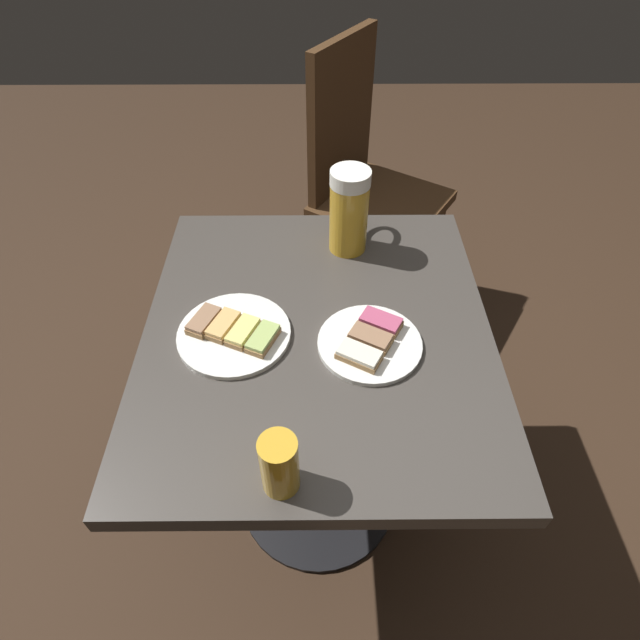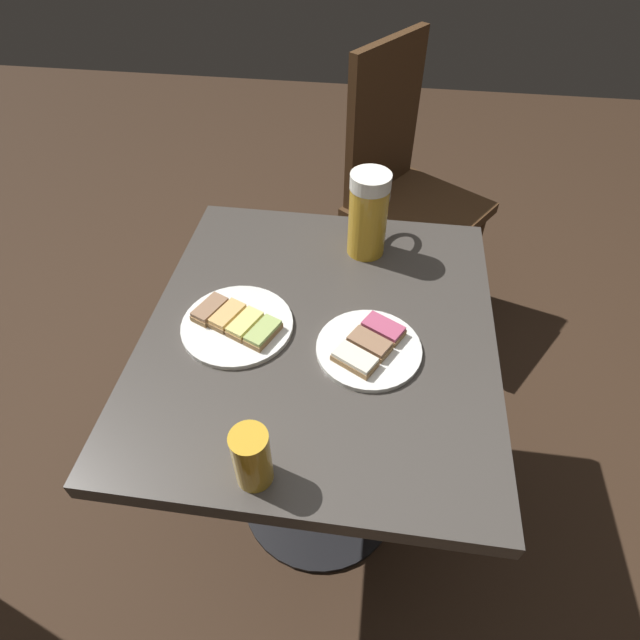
{
  "view_description": "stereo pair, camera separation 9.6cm",
  "coord_description": "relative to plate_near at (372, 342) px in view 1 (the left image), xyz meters",
  "views": [
    {
      "loc": [
        -0.0,
        -0.67,
        1.42
      ],
      "look_at": [
        0.0,
        0.0,
        0.73
      ],
      "focal_mm": 28.65,
      "sensor_mm": 36.0,
      "label": 1
    },
    {
      "loc": [
        0.09,
        -0.66,
        1.42
      ],
      "look_at": [
        0.0,
        0.0,
        0.73
      ],
      "focal_mm": 28.65,
      "sensor_mm": 36.0,
      "label": 2
    }
  ],
  "objects": [
    {
      "name": "plate_far",
      "position": [
        -0.25,
        0.03,
        -0.0
      ],
      "size": [
        0.21,
        0.21,
        0.03
      ],
      "color": "white",
      "rests_on": "cafe_table"
    },
    {
      "name": "cafe_chair",
      "position": [
        0.06,
        0.89,
        -0.18
      ],
      "size": [
        0.53,
        0.53,
        0.95
      ],
      "rotation": [
        0.0,
        0.0,
        -2.16
      ],
      "color": "#472D19",
      "rests_on": "ground_plane"
    },
    {
      "name": "plate_near",
      "position": [
        0.0,
        0.0,
        0.0
      ],
      "size": [
        0.19,
        0.19,
        0.03
      ],
      "color": "white",
      "rests_on": "cafe_table"
    },
    {
      "name": "cafe_table",
      "position": [
        -0.1,
        0.05,
        -0.17
      ],
      "size": [
        0.66,
        0.74,
        0.71
      ],
      "color": "black",
      "rests_on": "ground_plane"
    },
    {
      "name": "ground_plane",
      "position": [
        -0.1,
        0.05,
        -0.72
      ],
      "size": [
        6.0,
        6.0,
        0.0
      ],
      "primitive_type": "plane",
      "color": "#382619"
    },
    {
      "name": "beer_glass_small",
      "position": [
        -0.15,
        -0.27,
        0.04
      ],
      "size": [
        0.06,
        0.06,
        0.11
      ],
      "primitive_type": "cylinder",
      "color": "gold",
      "rests_on": "cafe_table"
    },
    {
      "name": "beer_mug",
      "position": [
        -0.03,
        0.3,
        0.08
      ],
      "size": [
        0.09,
        0.14,
        0.19
      ],
      "color": "gold",
      "rests_on": "cafe_table"
    }
  ]
}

